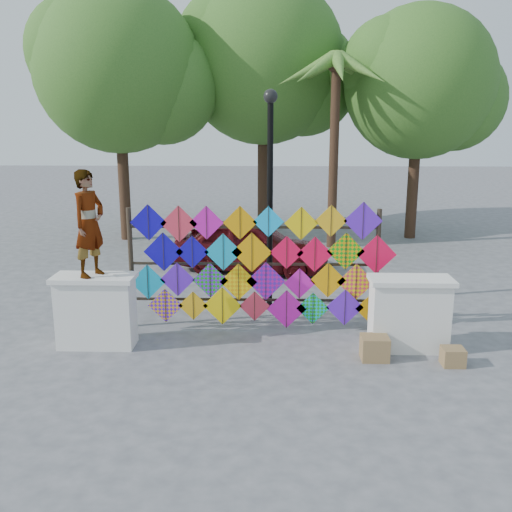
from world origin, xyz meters
The scene contains 13 objects.
ground centered at (0.00, 0.00, 0.00)m, with size 80.00×80.00×0.00m, color gray.
parapet_left centered at (-2.70, -0.20, 0.65)m, with size 1.40×0.65×1.28m.
parapet_right centered at (2.70, -0.20, 0.65)m, with size 1.40×0.65×1.28m.
kite_rack centered at (0.09, 0.73, 1.22)m, with size 4.98×0.24×2.44m.
tree_west centered at (-4.40, 9.03, 5.38)m, with size 5.85×5.20×8.01m.
tree_mid centered at (0.11, 11.03, 5.77)m, with size 6.30×5.60×8.61m.
tree_east centered at (5.09, 9.53, 4.99)m, with size 5.40×4.80×7.42m.
palm_tree centered at (2.20, 8.00, 4.95)m, with size 3.62×3.62×5.83m.
vendor_woman centered at (-2.72, -0.20, 2.18)m, with size 0.66×0.43×1.81m, color #99999E.
sedan centered at (-0.19, 5.01, 0.68)m, with size 1.61×4.00×1.36m, color #4C0D10.
lamppost centered at (0.30, 2.00, 2.69)m, with size 0.28×0.28×4.46m.
cardboard_box_near centered at (2.06, -0.65, 0.20)m, with size 0.45×0.40×0.40m, color olive.
cardboard_box_far centered at (3.28, -0.85, 0.15)m, with size 0.35×0.32×0.30m, color olive.
Camera 1 is at (0.34, -9.51, 3.87)m, focal length 40.00 mm.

